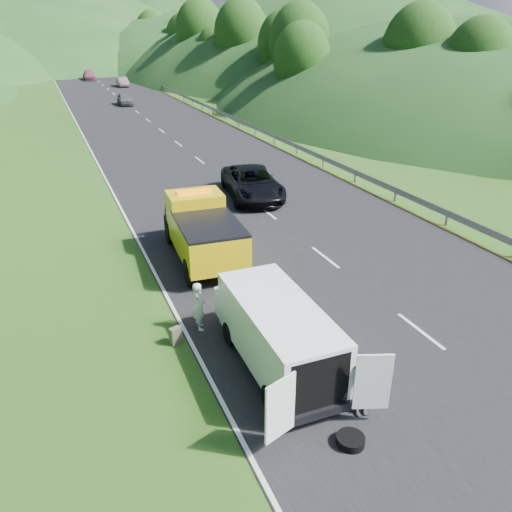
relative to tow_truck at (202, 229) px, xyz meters
name	(u,v)px	position (x,y,z in m)	size (l,w,h in m)	color
ground	(307,320)	(1.71, -5.96, -1.28)	(320.00, 320.00, 0.00)	#38661E
road_surface	(148,121)	(4.71, 34.04, -1.27)	(14.00, 200.00, 0.02)	black
guardrail	(185,101)	(12.01, 46.54, -1.28)	(0.06, 140.00, 1.52)	gray
tree_line_right	(254,90)	(24.71, 54.04, -1.28)	(14.00, 140.00, 14.00)	#2B5218
hills_backdrop	(88,63)	(8.21, 128.74, -1.28)	(201.00, 288.60, 44.00)	#2D5B23
tow_truck	(202,229)	(0.00, 0.00, 0.00)	(2.67, 6.25, 2.63)	black
white_van	(276,331)	(-0.28, -7.76, -0.11)	(3.22, 5.89, 2.08)	black
woman	(200,328)	(-1.69, -5.08, -1.28)	(0.59, 0.43, 1.62)	silver
child	(280,352)	(0.13, -7.20, -1.28)	(0.49, 0.38, 1.01)	tan
worker	(361,415)	(0.86, -10.38, -1.28)	(1.09, 0.62, 1.68)	black
suitcase	(176,336)	(-2.61, -5.60, -1.00)	(0.35, 0.19, 0.56)	#595642
spare_tire	(350,444)	(0.09, -11.11, -1.28)	(0.67, 0.67, 0.20)	black
passing_suv	(252,197)	(4.98, 6.72, -1.28)	(2.72, 5.91, 1.64)	black
dist_car_a	(126,105)	(4.38, 45.96, -1.28)	(1.63, 4.04, 1.38)	#494A4E
dist_car_b	(123,87)	(7.43, 66.86, -1.28)	(1.51, 4.32, 1.42)	#6A4655
dist_car_c	(90,80)	(3.75, 79.93, -1.28)	(2.12, 5.22, 1.52)	#8C465A
dist_car_d	(74,70)	(2.89, 105.23, -1.28)	(1.63, 4.04, 1.38)	gray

